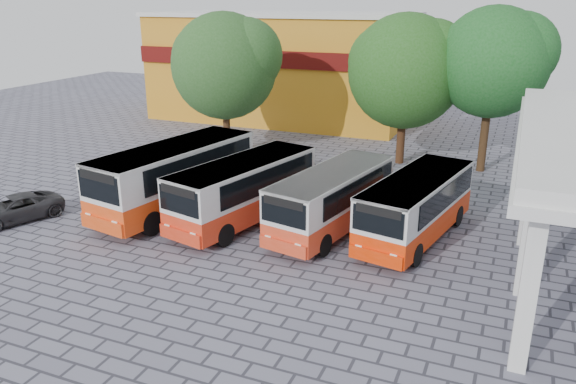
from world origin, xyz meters
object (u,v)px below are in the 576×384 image
at_px(bus_centre_right, 332,197).
at_px(parked_car, 14,209).
at_px(bus_far_left, 175,174).
at_px(bus_centre_left, 244,187).
at_px(bus_far_right, 417,204).

distance_m(bus_centre_right, parked_car, 14.00).
relative_size(bus_centre_right, parked_car, 1.88).
bearing_deg(bus_centre_right, bus_far_left, -165.04).
xyz_separation_m(bus_far_left, bus_centre_left, (3.53, -0.05, -0.18)).
relative_size(bus_far_left, bus_centre_left, 1.10).
xyz_separation_m(bus_centre_right, bus_far_right, (3.40, 0.48, 0.01)).
bearing_deg(bus_centre_left, bus_centre_right, 20.87).
bearing_deg(parked_car, bus_centre_left, 44.49).
height_order(bus_centre_left, parked_car, bus_centre_left).
height_order(bus_far_left, bus_far_right, bus_far_left).
relative_size(bus_centre_left, bus_far_right, 1.05).
bearing_deg(bus_centre_left, parked_car, -144.49).
xyz_separation_m(bus_far_left, bus_far_right, (10.78, 0.94, -0.25)).
xyz_separation_m(bus_centre_right, parked_car, (-13.28, -4.32, -0.95)).
distance_m(bus_centre_left, bus_far_right, 7.32).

